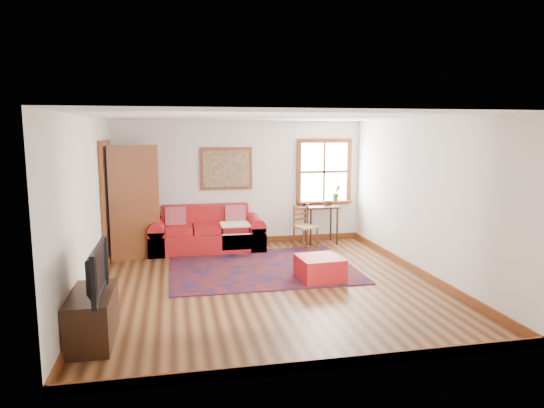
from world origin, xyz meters
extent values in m
plane|color=#3D2010|center=(0.00, 0.00, 0.00)|extent=(5.50, 5.50, 0.00)
cube|color=silver|center=(0.00, 2.75, 1.25)|extent=(5.00, 0.04, 2.50)
cube|color=silver|center=(0.00, -2.75, 1.25)|extent=(5.00, 0.04, 2.50)
cube|color=silver|center=(-2.50, 0.00, 1.25)|extent=(0.04, 5.50, 2.50)
cube|color=silver|center=(2.50, 0.00, 1.25)|extent=(0.04, 5.50, 2.50)
cube|color=white|center=(0.00, 0.00, 2.50)|extent=(5.00, 5.50, 0.04)
cube|color=brown|center=(0.00, 2.73, 0.06)|extent=(5.00, 0.03, 0.12)
cube|color=brown|center=(-2.48, 0.00, 0.06)|extent=(0.03, 5.50, 0.12)
cube|color=brown|center=(2.48, 0.00, 0.06)|extent=(0.03, 5.50, 0.12)
cube|color=white|center=(1.75, 2.73, 1.45)|extent=(1.00, 0.02, 1.20)
cube|color=brown|center=(1.75, 2.72, 2.09)|extent=(1.18, 0.06, 0.09)
cube|color=brown|center=(1.75, 2.72, 0.80)|extent=(1.18, 0.06, 0.09)
cube|color=brown|center=(1.21, 2.72, 1.45)|extent=(0.09, 0.06, 1.20)
cube|color=brown|center=(2.29, 2.72, 1.45)|extent=(0.09, 0.06, 1.20)
cube|color=brown|center=(1.75, 2.72, 1.45)|extent=(1.00, 0.04, 0.05)
cube|color=brown|center=(1.75, 2.65, 0.83)|extent=(1.15, 0.20, 0.04)
imported|color=#326824|center=(2.00, 2.63, 1.01)|extent=(0.18, 0.15, 0.33)
cube|color=black|center=(-2.49, 1.60, 1.02)|extent=(0.02, 0.90, 2.05)
cube|color=brown|center=(-2.46, 1.11, 1.02)|extent=(0.06, 0.09, 2.05)
cube|color=brown|center=(-2.46, 2.10, 1.02)|extent=(0.06, 0.09, 2.05)
cube|color=brown|center=(-2.46, 1.60, 2.09)|extent=(0.06, 1.08, 0.09)
cube|color=brown|center=(-2.04, 1.90, 1.02)|extent=(0.86, 0.35, 2.05)
cube|color=silver|center=(-2.04, 1.90, 1.13)|extent=(0.56, 0.22, 1.33)
cube|color=brown|center=(-0.30, 2.73, 1.55)|extent=(1.05, 0.04, 0.85)
cube|color=tan|center=(-0.30, 2.69, 1.55)|extent=(0.92, 0.03, 0.72)
cube|color=#5D150D|center=(0.08, 0.86, 0.01)|extent=(3.07, 2.47, 0.02)
cube|color=#AC161B|center=(-0.74, 2.27, 0.19)|extent=(2.19, 0.90, 0.38)
cube|color=#AC161B|center=(-0.74, 2.60, 0.62)|extent=(1.70, 0.25, 0.48)
cube|color=#AC161B|center=(-1.68, 2.27, 0.24)|extent=(0.30, 0.90, 0.48)
cube|color=#AC161B|center=(0.20, 2.27, 0.24)|extent=(0.30, 0.90, 0.48)
cube|color=orange|center=(-1.32, 2.44, 0.65)|extent=(0.40, 0.19, 0.41)
cube|color=orange|center=(-0.16, 2.44, 0.65)|extent=(0.40, 0.19, 0.41)
cube|color=silver|center=(-0.21, 2.10, 0.53)|extent=(0.55, 0.50, 0.04)
cube|color=#AC161B|center=(0.84, 0.02, 0.19)|extent=(0.70, 0.70, 0.37)
cube|color=black|center=(1.61, 2.43, 0.76)|extent=(0.66, 0.49, 0.04)
cylinder|color=black|center=(1.33, 2.22, 0.37)|extent=(0.04, 0.04, 0.74)
cylinder|color=black|center=(1.89, 2.22, 0.37)|extent=(0.04, 0.04, 0.74)
cylinder|color=black|center=(1.33, 2.63, 0.37)|extent=(0.04, 0.04, 0.74)
cylinder|color=black|center=(1.89, 2.63, 0.37)|extent=(0.04, 0.04, 0.74)
cube|color=tan|center=(1.19, 2.11, 0.43)|extent=(0.51, 0.50, 0.04)
cylinder|color=brown|center=(1.10, 1.90, 0.20)|extent=(0.04, 0.04, 0.41)
cylinder|color=brown|center=(1.41, 2.02, 0.20)|extent=(0.04, 0.04, 0.41)
cylinder|color=brown|center=(0.98, 2.19, 0.43)|extent=(0.04, 0.04, 0.85)
cylinder|color=brown|center=(1.29, 2.32, 0.43)|extent=(0.04, 0.04, 0.85)
cube|color=brown|center=(1.13, 2.26, 0.66)|extent=(0.32, 0.15, 0.26)
cube|color=black|center=(-2.26, -1.59, 0.28)|extent=(0.45, 1.00, 0.55)
imported|color=black|center=(-2.24, -1.69, 0.83)|extent=(0.13, 0.96, 0.55)
cylinder|color=silver|center=(-2.21, -1.24, 0.64)|extent=(0.12, 0.12, 0.18)
cylinder|color=#FFA53F|center=(-2.21, -1.24, 0.61)|extent=(0.07, 0.07, 0.12)
camera|label=1|loc=(-1.35, -6.95, 2.30)|focal=32.00mm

